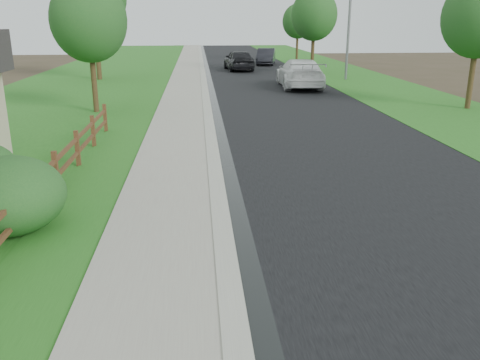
{
  "coord_description": "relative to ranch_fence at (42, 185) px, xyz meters",
  "views": [
    {
      "loc": [
        -0.03,
        -4.81,
        4.21
      ],
      "look_at": [
        0.86,
        5.93,
        0.77
      ],
      "focal_mm": 38.0,
      "sensor_mm": 36.0,
      "label": 1
    }
  ],
  "objects": [
    {
      "name": "tree_far_right",
      "position": [
        13.55,
        40.38,
        3.31
      ],
      "size": [
        3.04,
        3.04,
        5.61
      ],
      "color": "#321D14",
      "rests_on": "ground"
    },
    {
      "name": "dark_car_mid",
      "position": [
        7.08,
        32.32,
        0.26
      ],
      "size": [
        2.49,
        5.21,
        1.72
      ],
      "primitive_type": "imported",
      "rotation": [
        0.0,
        0.0,
        3.23
      ],
      "color": "black",
      "rests_on": "road"
    },
    {
      "name": "tree_near_right",
      "position": [
        16.6,
        12.33,
        3.63
      ],
      "size": [
        3.41,
        3.41,
        6.13
      ],
      "color": "#321D14",
      "rests_on": "ground"
    },
    {
      "name": "sidewalk",
      "position": [
        2.7,
        28.6,
        -0.57
      ],
      "size": [
        2.2,
        90.0,
        0.1
      ],
      "primitive_type": "cube",
      "color": "gray",
      "rests_on": "ground"
    },
    {
      "name": "streetlight",
      "position": [
        13.97,
        24.86,
        4.46
      ],
      "size": [
        1.98,
        0.94,
        8.97
      ],
      "color": "slate",
      "rests_on": "ground"
    },
    {
      "name": "curb",
      "position": [
        4.0,
        28.6,
        -0.56
      ],
      "size": [
        0.4,
        90.0,
        0.12
      ],
      "primitive_type": "cube",
      "color": "gray",
      "rests_on": "ground"
    },
    {
      "name": "dark_car_far",
      "position": [
        10.08,
        37.62,
        0.15
      ],
      "size": [
        2.41,
        4.73,
        1.49
      ],
      "primitive_type": "imported",
      "rotation": [
        0.0,
        0.0,
        -0.19
      ],
      "color": "black",
      "rests_on": "road"
    },
    {
      "name": "wet_gutter",
      "position": [
        4.35,
        28.6,
        -0.6
      ],
      "size": [
        0.5,
        90.0,
        0.0
      ],
      "primitive_type": "cube",
      "color": "black",
      "rests_on": "road"
    },
    {
      "name": "road",
      "position": [
        8.2,
        28.6,
        -0.61
      ],
      "size": [
        8.0,
        90.0,
        0.02
      ],
      "primitive_type": "cube",
      "color": "black",
      "rests_on": "ground"
    },
    {
      "name": "grass_strip",
      "position": [
        0.8,
        28.6,
        -0.59
      ],
      "size": [
        1.6,
        90.0,
        0.06
      ],
      "primitive_type": "cube",
      "color": "#245C1A",
      "rests_on": "ground"
    },
    {
      "name": "shrub_b",
      "position": [
        -0.3,
        -1.2,
        0.18
      ],
      "size": [
        2.57,
        2.57,
        1.59
      ],
      "primitive_type": "ellipsoid",
      "rotation": [
        0.0,
        0.0,
        -0.14
      ],
      "color": "#1B4D1E",
      "rests_on": "ground"
    },
    {
      "name": "tree_mid_right",
      "position": [
        12.6,
        29.0,
        3.82
      ],
      "size": [
        3.53,
        3.53,
        6.4
      ],
      "color": "#321D14",
      "rests_on": "ground"
    },
    {
      "name": "lawn_near",
      "position": [
        -4.4,
        28.6,
        -0.6
      ],
      "size": [
        9.0,
        90.0,
        0.04
      ],
      "primitive_type": "cube",
      "color": "#245C1A",
      "rests_on": "ground"
    },
    {
      "name": "white_suv",
      "position": [
        10.01,
        20.89,
        0.29
      ],
      "size": [
        2.74,
        6.22,
        1.78
      ],
      "primitive_type": "imported",
      "rotation": [
        0.0,
        0.0,
        3.1
      ],
      "color": "silver",
      "rests_on": "road"
    },
    {
      "name": "ranch_fence",
      "position": [
        0.0,
        0.0,
        0.0
      ],
      "size": [
        0.12,
        16.92,
        1.1
      ],
      "color": "#4D2F19",
      "rests_on": "ground"
    },
    {
      "name": "verge_far",
      "position": [
        15.1,
        28.6,
        -0.6
      ],
      "size": [
        6.0,
        90.0,
        0.04
      ],
      "primitive_type": "cube",
      "color": "#245C1A",
      "rests_on": "ground"
    },
    {
      "name": "tree_near_left",
      "position": [
        -1.18,
        12.86,
        3.51
      ],
      "size": [
        3.39,
        3.39,
        6.0
      ],
      "color": "#321D14",
      "rests_on": "ground"
    }
  ]
}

